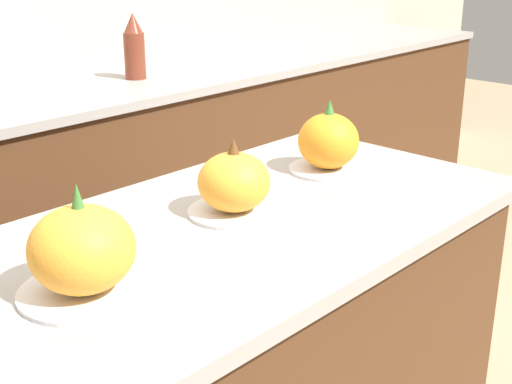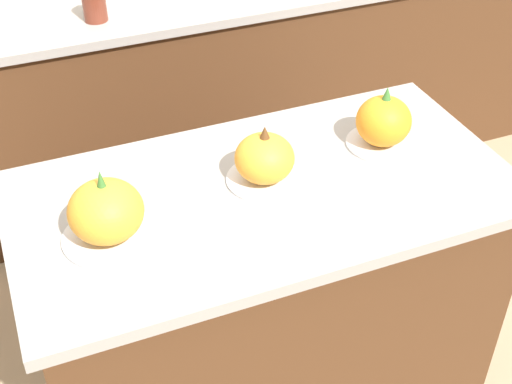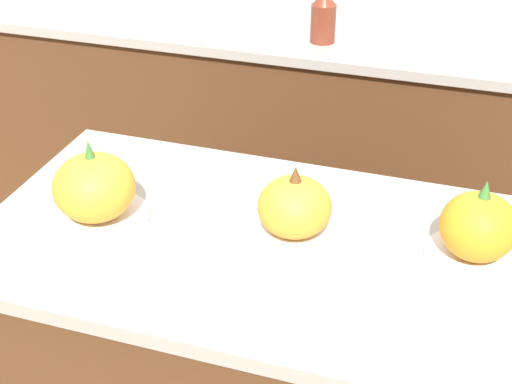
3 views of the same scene
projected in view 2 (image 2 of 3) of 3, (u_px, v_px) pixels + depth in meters
kitchen_island at (264, 305)px, 2.15m from camera, size 1.34×0.70×0.89m
back_counter at (149, 101)px, 3.09m from camera, size 6.00×0.60×0.91m
pumpkin_cake_left at (106, 213)px, 1.68m from camera, size 0.23×0.23×0.20m
pumpkin_cake_center at (265, 160)px, 1.87m from camera, size 0.21×0.21×0.17m
pumpkin_cake_right at (383, 123)px, 2.00m from camera, size 0.20×0.20×0.19m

